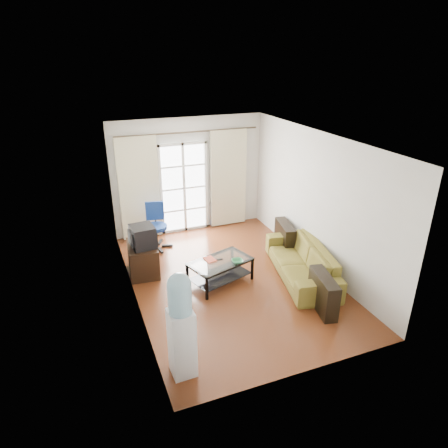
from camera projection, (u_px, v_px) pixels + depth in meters
The scene contains 20 objects.
floor at pixel (230, 279), 7.68m from camera, with size 5.20×5.20×0.00m, color brown.
ceiling at pixel (231, 139), 6.60m from camera, with size 5.20×5.20×0.00m, color white.
wall_back at pixel (189, 176), 9.36m from camera, with size 3.60×0.02×2.70m, color silver.
wall_front at pixel (310, 288), 4.92m from camera, with size 3.60×0.02×2.70m, color silver.
wall_left at pixel (129, 229), 6.54m from camera, with size 0.02×5.20×2.70m, color silver.
wall_right at pixel (317, 202), 7.74m from camera, with size 0.02×5.20×2.70m, color silver.
french_door at pixel (184, 188), 9.37m from camera, with size 1.16×0.06×2.15m.
curtain_rod at pixel (189, 132), 8.86m from camera, with size 0.04×0.04×3.30m, color #4C3F2D.
curtain_left at pixel (139, 189), 8.92m from camera, with size 0.90×0.07×2.35m, color beige.
curtain_right at pixel (228, 179), 9.63m from camera, with size 0.90×0.07×2.35m, color beige.
radiator at pixel (222, 213), 9.95m from camera, with size 0.64×0.12×0.64m, color #9A9A9C.
sofa at pixel (301, 261), 7.68m from camera, with size 1.30×2.32×0.64m, color brown.
coffee_table at pixel (220, 269), 7.46m from camera, with size 1.29×0.98×0.46m.
bowl at pixel (237, 261), 7.33m from camera, with size 0.23×0.23×0.05m, color green.
book at pixel (205, 261), 7.37m from camera, with size 0.22×0.27×0.02m, color maroon.
remote at pixel (218, 259), 7.43m from camera, with size 0.15×0.04×0.02m, color black.
tv_stand at pixel (143, 259), 7.81m from camera, with size 0.55×0.82×0.60m, color black.
crt_tv at pixel (142, 237), 7.54m from camera, with size 0.50×0.50×0.42m.
task_chair at pixel (156, 235), 8.83m from camera, with size 0.82×0.82×1.01m.
water_cooler at pixel (181, 324), 5.14m from camera, with size 0.34×0.33×1.55m.
Camera 1 is at (-2.52, -6.12, 4.04)m, focal length 32.00 mm.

